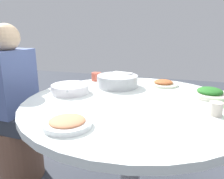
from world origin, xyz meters
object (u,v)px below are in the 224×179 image
object	(u,v)px
rice_bowl	(117,81)
dish_greens	(210,93)
round_dining_table	(132,117)
tea_cup_far	(216,109)
stool_for_diner_left	(20,151)
soup_bowl	(70,89)
dish_shrimp	(67,123)
dish_stirfry	(163,83)
tea_cup_near	(96,77)
diner_left	(12,86)

from	to	relation	value
rice_bowl	dish_greens	xyz separation A→B (m)	(0.63, -0.06, -0.02)
round_dining_table	dish_greens	size ratio (longest dim) A/B	5.45
tea_cup_far	stool_for_diner_left	xyz separation A→B (m)	(-1.34, 0.13, -0.56)
tea_cup_far	soup_bowl	bearing A→B (deg)	170.99
round_dining_table	dish_shrimp	xyz separation A→B (m)	(-0.20, -0.43, 0.12)
dish_shrimp	round_dining_table	bearing A→B (deg)	65.50
rice_bowl	soup_bowl	size ratio (longest dim) A/B	1.15
dish_stirfry	dish_shrimp	xyz separation A→B (m)	(-0.34, -0.87, 0.00)
dish_stirfry	tea_cup_near	world-z (taller)	tea_cup_near
round_dining_table	dish_stirfry	bearing A→B (deg)	71.34
dish_stirfry	dish_shrimp	distance (m)	0.93
rice_bowl	dish_stirfry	world-z (taller)	rice_bowl
tea_cup_near	tea_cup_far	distance (m)	0.99
dish_stirfry	dish_shrimp	size ratio (longest dim) A/B	0.98
dish_greens	dish_stirfry	distance (m)	0.36
dish_stirfry	diner_left	bearing A→B (deg)	-159.07
dish_shrimp	tea_cup_near	distance (m)	0.89
dish_shrimp	tea_cup_near	size ratio (longest dim) A/B	2.81
rice_bowl	dish_stirfry	distance (m)	0.35
rice_bowl	soup_bowl	xyz separation A→B (m)	(-0.26, -0.25, -0.02)
soup_bowl	dish_stirfry	world-z (taller)	soup_bowl
rice_bowl	stool_for_diner_left	bearing A→B (deg)	-160.26
rice_bowl	tea_cup_near	distance (m)	0.26
tea_cup_near	rice_bowl	bearing A→B (deg)	-31.67
dish_greens	tea_cup_near	size ratio (longest dim) A/B	3.05
rice_bowl	tea_cup_near	xyz separation A→B (m)	(-0.22, 0.14, -0.01)
soup_bowl	diner_left	size ratio (longest dim) A/B	0.34
soup_bowl	dish_greens	world-z (taller)	same
tea_cup_far	rice_bowl	bearing A→B (deg)	147.86
round_dining_table	dish_shrimp	world-z (taller)	dish_shrimp
dish_greens	stool_for_diner_left	bearing A→B (deg)	-171.63
dish_greens	tea_cup_far	size ratio (longest dim) A/B	3.49
stool_for_diner_left	soup_bowl	bearing A→B (deg)	1.11
round_dining_table	dish_shrimp	distance (m)	0.49
dish_greens	dish_shrimp	xyz separation A→B (m)	(-0.65, -0.67, -0.00)
rice_bowl	stool_for_diner_left	distance (m)	0.96
dish_shrimp	dish_stirfry	bearing A→B (deg)	68.37
round_dining_table	tea_cup_far	bearing A→B (deg)	-12.06
rice_bowl	diner_left	distance (m)	0.77
stool_for_diner_left	dish_greens	bearing A→B (deg)	8.37
round_dining_table	dish_greens	xyz separation A→B (m)	(0.45, 0.23, 0.12)
round_dining_table	soup_bowl	world-z (taller)	soup_bowl
stool_for_diner_left	diner_left	bearing A→B (deg)	-90.00
dish_shrimp	tea_cup_near	bearing A→B (deg)	102.95
soup_bowl	dish_shrimp	distance (m)	0.53
tea_cup_far	dish_shrimp	bearing A→B (deg)	-152.25
dish_shrimp	stool_for_diner_left	distance (m)	1.00
dish_stirfry	dish_shrimp	world-z (taller)	same
tea_cup_near	diner_left	distance (m)	0.64
tea_cup_near	diner_left	world-z (taller)	diner_left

